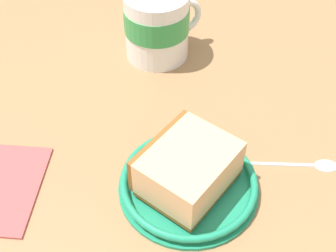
{
  "coord_description": "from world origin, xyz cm",
  "views": [
    {
      "loc": [
        -44.09,
        3.28,
        45.23
      ],
      "look_at": [
        -3.83,
        -0.11,
        3.0
      ],
      "focal_mm": 49.6,
      "sensor_mm": 36.0,
      "label": 1
    }
  ],
  "objects_px": {
    "cake_slice": "(187,168)",
    "teaspoon": "(310,164)",
    "small_plate": "(189,184)",
    "tea_mug": "(158,23)"
  },
  "relations": [
    {
      "from": "cake_slice",
      "to": "teaspoon",
      "type": "height_order",
      "value": "cake_slice"
    },
    {
      "from": "small_plate",
      "to": "cake_slice",
      "type": "distance_m",
      "value": 0.03
    },
    {
      "from": "small_plate",
      "to": "tea_mug",
      "type": "bearing_deg",
      "value": 3.55
    },
    {
      "from": "small_plate",
      "to": "cake_slice",
      "type": "xyz_separation_m",
      "value": [
        0.0,
        0.0,
        0.03
      ]
    },
    {
      "from": "tea_mug",
      "to": "small_plate",
      "type": "bearing_deg",
      "value": -176.45
    },
    {
      "from": "teaspoon",
      "to": "small_plate",
      "type": "bearing_deg",
      "value": 98.09
    },
    {
      "from": "small_plate",
      "to": "teaspoon",
      "type": "relative_size",
      "value": 1.31
    },
    {
      "from": "small_plate",
      "to": "cake_slice",
      "type": "bearing_deg",
      "value": 47.41
    },
    {
      "from": "cake_slice",
      "to": "tea_mug",
      "type": "relative_size",
      "value": 1.13
    },
    {
      "from": "teaspoon",
      "to": "tea_mug",
      "type": "bearing_deg",
      "value": 35.01
    }
  ]
}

